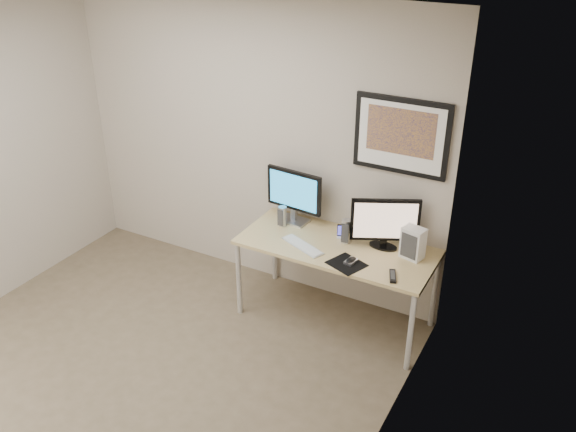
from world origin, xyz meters
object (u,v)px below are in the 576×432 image
at_px(monitor_tv, 385,222).
at_px(monitor_large, 294,194).
at_px(phone_dock, 341,231).
at_px(speaker_left, 282,216).
at_px(desk, 337,252).
at_px(speaker_right, 346,231).
at_px(keyboard, 303,246).
at_px(fan_unit, 413,243).
at_px(framed_art, 401,136).

bearing_deg(monitor_tv, monitor_large, 150.43).
distance_m(monitor_tv, phone_dock, 0.40).
xyz_separation_m(monitor_tv, speaker_left, (-0.89, -0.06, -0.14)).
relative_size(desk, speaker_right, 7.91).
xyz_separation_m(keyboard, fan_unit, (0.83, 0.26, 0.12)).
bearing_deg(monitor_large, monitor_tv, 1.72).
bearing_deg(desk, monitor_large, 158.27).
bearing_deg(monitor_large, framed_art, 13.96).
bearing_deg(speaker_left, monitor_large, 65.80).
distance_m(desk, monitor_tv, 0.47).
relative_size(framed_art, speaker_left, 4.24).
height_order(phone_dock, keyboard, phone_dock).
relative_size(speaker_left, phone_dock, 1.43).
relative_size(framed_art, keyboard, 1.81).
height_order(monitor_large, speaker_left, monitor_large).
xyz_separation_m(desk, fan_unit, (0.59, 0.11, 0.19)).
distance_m(monitor_tv, speaker_left, 0.91).
relative_size(framed_art, speaker_right, 3.71).
distance_m(desk, fan_unit, 0.63).
xyz_separation_m(monitor_tv, fan_unit, (0.25, -0.04, -0.10)).
bearing_deg(monitor_tv, keyboard, -179.00).
bearing_deg(speaker_right, desk, -122.82).
relative_size(monitor_large, keyboard, 1.27).
xyz_separation_m(speaker_right, keyboard, (-0.28, -0.23, -0.09)).
distance_m(desk, phone_dock, 0.19).
xyz_separation_m(monitor_large, speaker_left, (-0.05, -0.11, -0.18)).
relative_size(desk, keyboard, 3.87).
height_order(framed_art, phone_dock, framed_art).
bearing_deg(speaker_left, monitor_tv, 5.23).
distance_m(monitor_tv, speaker_right, 0.33).
bearing_deg(desk, framed_art, 43.46).
bearing_deg(phone_dock, desk, -100.33).
bearing_deg(keyboard, monitor_large, 150.25).
bearing_deg(speaker_left, fan_unit, 2.47).
height_order(speaker_left, fan_unit, fan_unit).
xyz_separation_m(speaker_right, fan_unit, (0.55, 0.02, 0.03)).
bearing_deg(framed_art, monitor_large, -171.18).
bearing_deg(speaker_left, desk, -7.83).
bearing_deg(framed_art, speaker_left, -165.04).
bearing_deg(monitor_tv, fan_unit, -34.81).
xyz_separation_m(monitor_large, phone_dock, (0.47, -0.07, -0.20)).
distance_m(speaker_left, keyboard, 0.40).
bearing_deg(speaker_right, monitor_large, 160.28).
relative_size(desk, framed_art, 2.13).
xyz_separation_m(desk, speaker_left, (-0.55, 0.09, 0.15)).
bearing_deg(framed_art, keyboard, -140.87).
bearing_deg(monitor_large, desk, -16.59).
distance_m(monitor_tv, keyboard, 0.69).
bearing_deg(framed_art, speaker_right, -141.73).
relative_size(desk, monitor_large, 3.05).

